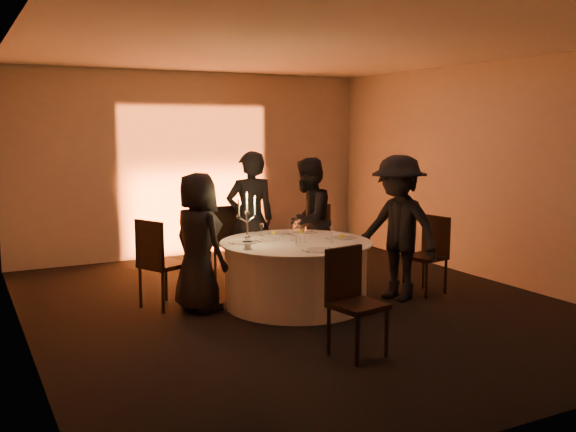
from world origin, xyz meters
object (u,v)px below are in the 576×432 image
chair_right (430,250)px  guest_back_right (308,221)px  banquet_table (296,273)px  candelabra (247,225)px  coffee_cup (248,247)px  chair_back_left (226,236)px  guest_back_left (251,220)px  chair_left (158,258)px  chair_front (352,295)px  chair_back_right (315,237)px  guest_right (398,228)px  guest_left (198,242)px

chair_right → guest_back_right: (-1.14, 1.14, 0.30)m
banquet_table → candelabra: 0.83m
guest_back_right → coffee_cup: 1.70m
chair_back_left → guest_back_right: 1.22m
candelabra → coffee_cup: bearing=-113.4°
chair_back_left → guest_back_left: guest_back_left is taller
chair_left → chair_front: bearing=-177.9°
banquet_table → chair_back_right: size_ratio=1.75×
chair_back_right → coffee_cup: chair_back_right is taller
chair_right → guest_right: 0.66m
guest_back_left → guest_back_right: (0.76, -0.18, -0.05)m
guest_back_left → guest_right: (1.34, -1.40, -0.01)m
chair_right → guest_back_left: 2.35m
chair_front → candelabra: bearing=86.7°
guest_left → guest_right: bearing=-123.3°
chair_right → guest_left: bearing=-112.0°
chair_back_left → candelabra: candelabra is taller
guest_back_left → guest_back_right: bearing=172.9°
chair_front → guest_right: 2.09m
chair_front → guest_back_left: 2.77m
banquet_table → guest_back_left: size_ratio=1.00×
guest_right → banquet_table: bearing=-122.1°
chair_right → guest_back_right: guest_back_right is taller
chair_right → chair_back_left: bearing=-145.1°
guest_left → guest_right: size_ratio=0.90×
guest_back_left → guest_right: bearing=140.2°
chair_left → guest_back_left: bearing=-97.2°
banquet_table → coffee_cup: (-0.70, -0.17, 0.42)m
chair_front → candelabra: 1.94m
guest_right → candelabra: guest_right is taller
guest_right → coffee_cup: size_ratio=16.16×
guest_right → guest_back_right: bearing=-170.5°
guest_back_left → guest_back_right: size_ratio=1.06×
chair_back_right → guest_back_left: size_ratio=0.57×
guest_right → chair_right: bearing=81.0°
banquet_table → coffee_cup: coffee_cup is taller
chair_back_left → coffee_cup: 1.96m
chair_back_right → candelabra: bearing=-3.2°
chair_back_right → guest_right: size_ratio=0.58×
candelabra → guest_left: bearing=163.9°
chair_back_left → coffee_cup: (-0.51, -1.88, 0.22)m
guest_back_left → candelabra: (-0.44, -0.87, 0.08)m
chair_right → guest_right: size_ratio=0.55×
chair_back_left → chair_right: bearing=140.6°
chair_left → guest_right: bearing=-134.1°
chair_left → coffee_cup: (0.80, -0.78, 0.20)m
chair_front → guest_back_right: 2.76m
chair_front → banquet_table: bearing=69.0°
chair_back_right → candelabra: 1.80m
chair_left → guest_left: bearing=-149.4°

